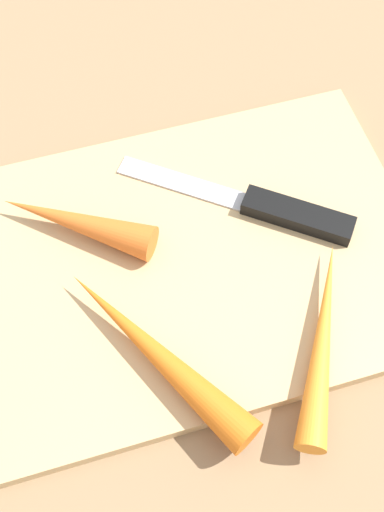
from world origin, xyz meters
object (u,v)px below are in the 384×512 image
(carrot_medium, at_px, (322,339))
(carrot_longest, at_px, (156,353))
(carrot_shortest, at_px, (77,222))
(cutting_board, at_px, (192,260))
(knife, at_px, (282,211))

(carrot_medium, height_order, carrot_longest, carrot_longest)
(carrot_medium, bearing_deg, carrot_shortest, 73.34)
(carrot_medium, bearing_deg, cutting_board, 62.51)
(cutting_board, distance_m, carrot_medium, 0.12)
(cutting_board, distance_m, carrot_shortest, 0.10)
(knife, bearing_deg, carrot_longest, 72.75)
(cutting_board, height_order, knife, knife)
(carrot_shortest, bearing_deg, knife, -155.78)
(cutting_board, bearing_deg, carrot_shortest, 149.57)
(carrot_shortest, bearing_deg, cutting_board, -175.36)
(cutting_board, distance_m, knife, 0.08)
(knife, height_order, carrot_longest, carrot_longest)
(carrot_shortest, height_order, carrot_longest, same)
(carrot_shortest, relative_size, carrot_longest, 0.72)
(knife, relative_size, carrot_shortest, 1.35)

